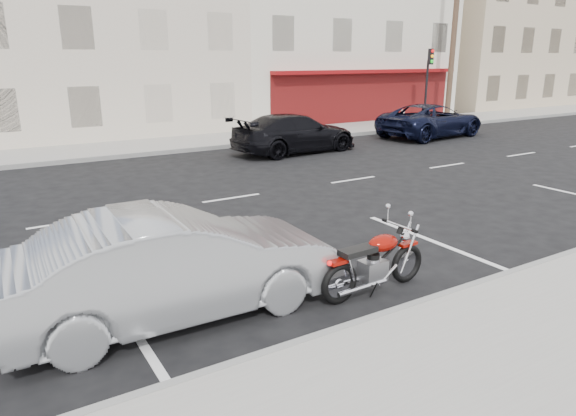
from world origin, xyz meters
The scene contains 14 objects.
ground centered at (0.00, 0.00, 0.00)m, with size 120.00×120.00×0.00m, color black.
sidewalk_far centered at (-5.00, 8.70, 0.07)m, with size 80.00×3.40×0.15m, color gray.
curb_near centered at (-5.00, -7.00, 0.08)m, with size 80.00×0.12×0.16m, color gray.
curb_far centered at (-5.00, 7.00, 0.08)m, with size 80.00×0.12×0.16m, color gray.
bldg_cream centered at (-2.00, 16.30, 5.75)m, with size 12.00×12.00×11.50m, color beige.
bldg_corner centered at (11.00, 16.30, 6.25)m, with size 14.00×12.00×12.50m, color beige.
bldg_far_east centered at (26.00, 16.30, 5.50)m, with size 12.00×12.00×11.00m, color tan.
utility_pole centered at (15.50, 8.60, 4.74)m, with size 1.80×0.30×9.00m.
traffic_light centered at (13.50, 8.33, 2.56)m, with size 0.26×0.30×3.80m.
fire_hydrant centered at (12.00, 8.50, 0.53)m, with size 0.20×0.20×0.72m.
motorcycle centered at (-1.79, -6.16, 0.46)m, with size 2.03×0.67×1.02m.
sedan_silver centered at (-5.36, -5.30, 0.76)m, with size 1.61×4.61×1.52m, color #93969A.
suv_far centered at (10.41, 4.97, 0.75)m, with size 2.48×5.38×1.50m, color black.
car_far centered at (2.96, 4.81, 0.74)m, with size 2.06×5.07×1.47m, color black.
Camera 1 is at (-7.42, -11.69, 3.49)m, focal length 32.00 mm.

